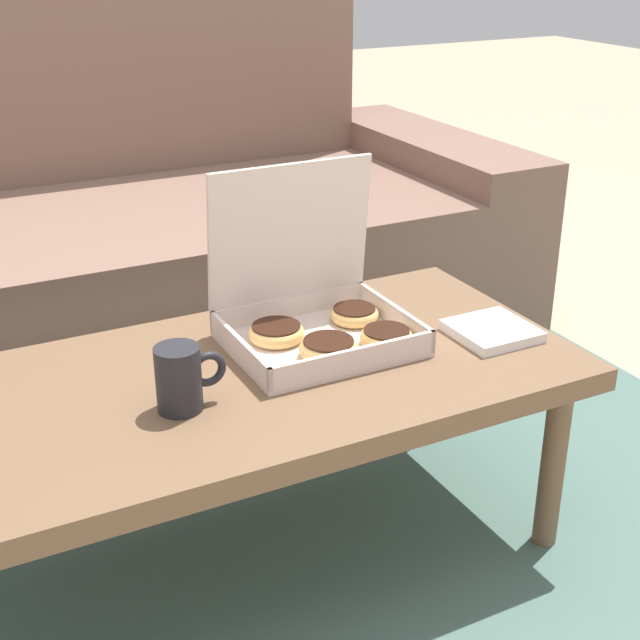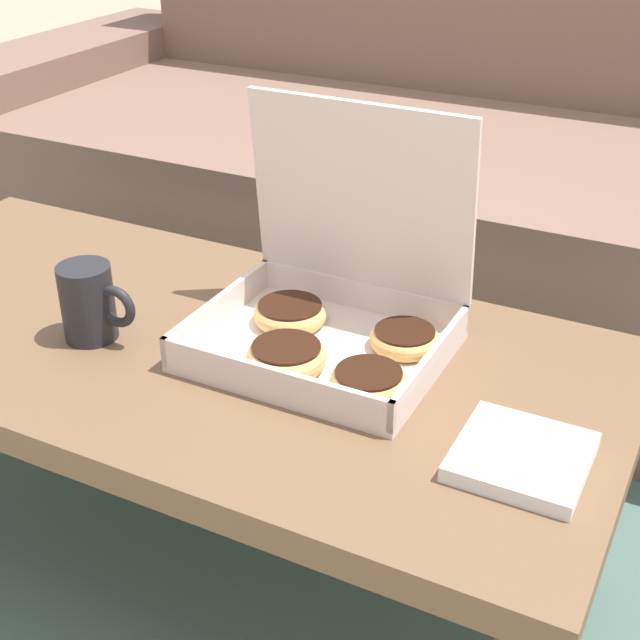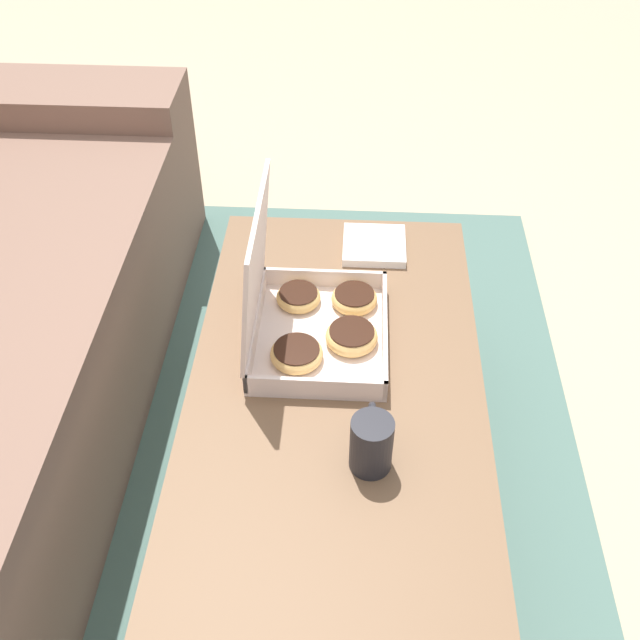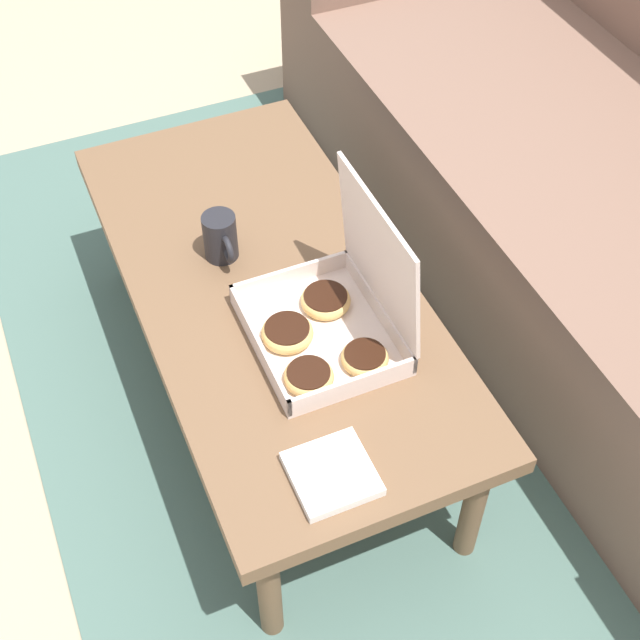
{
  "view_description": "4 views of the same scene",
  "coord_description": "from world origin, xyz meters",
  "views": [
    {
      "loc": [
        -0.47,
        -1.32,
        1.06
      ],
      "look_at": [
        0.18,
        -0.07,
        0.43
      ],
      "focal_mm": 50.0,
      "sensor_mm": 36.0,
      "label": 1
    },
    {
      "loc": [
        0.62,
        -0.94,
        0.98
      ],
      "look_at": [
        0.18,
        -0.07,
        0.43
      ],
      "focal_mm": 50.0,
      "sensor_mm": 36.0,
      "label": 2
    },
    {
      "loc": [
        -0.86,
        -0.13,
        1.39
      ],
      "look_at": [
        0.18,
        -0.07,
        0.43
      ],
      "focal_mm": 42.0,
      "sensor_mm": 36.0,
      "label": 3
    },
    {
      "loc": [
        1.2,
        -0.51,
        1.68
      ],
      "look_at": [
        0.18,
        -0.07,
        0.43
      ],
      "focal_mm": 50.0,
      "sensor_mm": 36.0,
      "label": 4
    }
  ],
  "objects": [
    {
      "name": "napkin_stack",
      "position": [
        0.47,
        -0.17,
        0.39
      ],
      "size": [
        0.14,
        0.14,
        0.02
      ],
      "color": "white",
      "rests_on": "coffee_table"
    },
    {
      "name": "area_rug",
      "position": [
        0.0,
        0.3,
        0.01
      ],
      "size": [
        2.32,
        1.92,
        0.01
      ],
      "primitive_type": "cube",
      "color": "#4C6B60",
      "rests_on": "ground_plane"
    },
    {
      "name": "coffee_table",
      "position": [
        0.0,
        -0.1,
        0.34
      ],
      "size": [
        1.16,
        0.54,
        0.38
      ],
      "color": "brown",
      "rests_on": "ground_plane"
    },
    {
      "name": "pastry_box",
      "position": [
        0.19,
        -0.05,
        0.43
      ],
      "size": [
        0.31,
        0.26,
        0.3
      ],
      "color": "silver",
      "rests_on": "coffee_table"
    },
    {
      "name": "ground_plane",
      "position": [
        0.0,
        0.0,
        0.0
      ],
      "size": [
        12.0,
        12.0,
        0.0
      ],
      "primitive_type": "plane",
      "color": "tan"
    },
    {
      "name": "coffee_mug",
      "position": [
        -0.11,
        -0.17,
        0.43
      ],
      "size": [
        0.11,
        0.07,
        0.1
      ],
      "color": "#232328",
      "rests_on": "coffee_table"
    }
  ]
}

